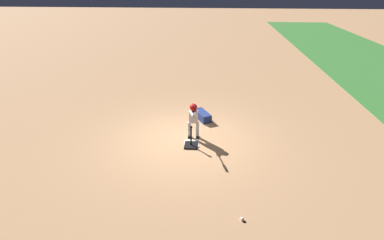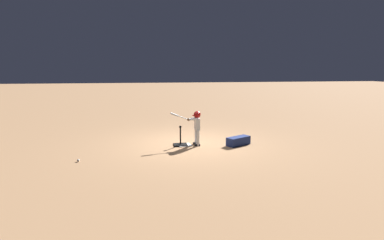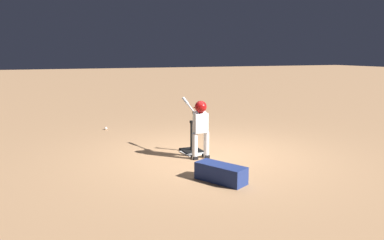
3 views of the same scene
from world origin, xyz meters
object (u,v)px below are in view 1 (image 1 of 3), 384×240
batter_child (193,117)px  baseball (242,219)px  batting_tee (191,143)px  equipment_bag (202,116)px

batter_child → baseball: (3.48, 1.26, -0.68)m
batting_tee → baseball: 3.23m
batter_child → baseball: batter_child is taller
baseball → batting_tee: bearing=-156.5°
batting_tee → batter_child: 0.82m
batting_tee → batter_child: batter_child is taller
batting_tee → equipment_bag: bearing=172.3°
batting_tee → batter_child: (-0.52, 0.03, 0.63)m
equipment_bag → batter_child: bearing=-37.2°
batter_child → baseball: 3.77m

